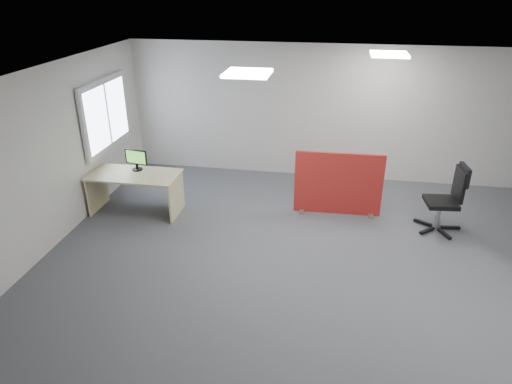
# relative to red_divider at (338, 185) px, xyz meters

# --- Properties ---
(floor) EXTENTS (9.00, 9.00, 0.00)m
(floor) POSITION_rel_red_divider_xyz_m (0.17, -1.82, -0.56)
(floor) COLOR #55585D
(floor) RESTS_ON ground
(ceiling) EXTENTS (9.00, 7.00, 0.02)m
(ceiling) POSITION_rel_red_divider_xyz_m (0.17, -1.82, 2.14)
(ceiling) COLOR white
(ceiling) RESTS_ON wall_back
(wall_back) EXTENTS (9.00, 0.02, 2.70)m
(wall_back) POSITION_rel_red_divider_xyz_m (0.17, 1.68, 0.79)
(wall_back) COLOR silver
(wall_back) RESTS_ON floor
(wall_left) EXTENTS (0.02, 7.00, 2.70)m
(wall_left) POSITION_rel_red_divider_xyz_m (-4.33, -1.82, 0.79)
(wall_left) COLOR silver
(wall_left) RESTS_ON floor
(window) EXTENTS (0.06, 1.70, 1.30)m
(window) POSITION_rel_red_divider_xyz_m (-4.27, 0.18, 0.99)
(window) COLOR white
(window) RESTS_ON wall_left
(ceiling_lights) EXTENTS (4.10, 4.10, 0.04)m
(ceiling_lights) POSITION_rel_red_divider_xyz_m (0.50, -1.15, 2.11)
(ceiling_lights) COLOR white
(ceiling_lights) RESTS_ON ceiling
(red_divider) EXTENTS (1.52, 0.30, 1.14)m
(red_divider) POSITION_rel_red_divider_xyz_m (0.00, 0.00, 0.00)
(red_divider) COLOR #A71523
(red_divider) RESTS_ON floor
(second_desk) EXTENTS (1.55, 0.78, 0.73)m
(second_desk) POSITION_rel_red_divider_xyz_m (-3.51, -0.51, -0.01)
(second_desk) COLOR beige
(second_desk) RESTS_ON floor
(monitor_second) EXTENTS (0.41, 0.19, 0.38)m
(monitor_second) POSITION_rel_red_divider_xyz_m (-3.53, -0.36, 0.38)
(monitor_second) COLOR black
(monitor_second) RESTS_ON second_desk
(office_chair) EXTENTS (0.74, 0.75, 1.13)m
(office_chair) POSITION_rel_red_divider_xyz_m (1.78, -0.29, 0.09)
(office_chair) COLOR black
(office_chair) RESTS_ON floor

